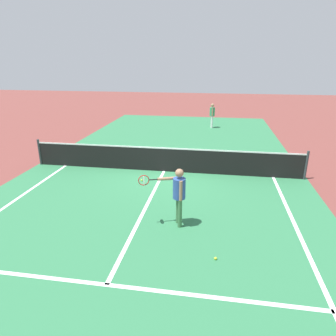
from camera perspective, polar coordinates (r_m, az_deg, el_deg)
ground_plane at (r=11.76m, az=-0.77°, el=-0.62°), size 60.00×60.00×0.00m
court_surface_inbounds at (r=11.76m, az=-0.77°, el=-0.61°), size 10.62×24.40×0.00m
line_sideline_right at (r=6.75m, az=27.69°, el=-20.16°), size 0.10×11.89×0.01m
line_service_near at (r=6.35m, az=-11.52°, el=-20.83°), size 8.22×0.10×0.01m
line_center_service at (r=8.89m, az=-4.37°, el=-7.69°), size 0.10×6.40×0.01m
net at (r=11.60m, az=-0.78°, el=1.66°), size 10.47×0.09×1.07m
player_near at (r=7.65m, az=1.91°, el=-4.40°), size 1.17×0.46×1.56m
player_far at (r=19.54m, az=8.35°, el=10.23°), size 0.32×0.42×1.54m
tennis_ball_mid_court at (r=6.90m, az=8.97°, el=-16.53°), size 0.07×0.07×0.07m
tennis_ball_near_net at (r=10.85m, az=-4.99°, el=-2.30°), size 0.07×0.07×0.07m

